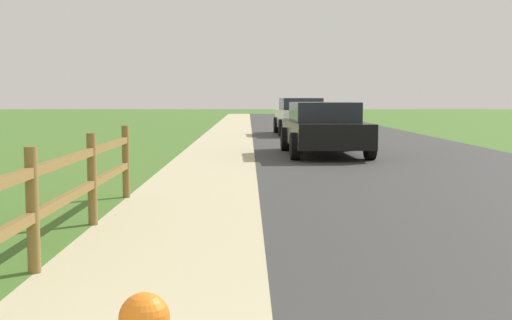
% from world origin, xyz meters
% --- Properties ---
extents(ground_plane, '(120.00, 120.00, 0.00)m').
position_xyz_m(ground_plane, '(0.00, 25.00, 0.00)').
color(ground_plane, '#446D28').
extents(road_asphalt, '(7.00, 66.00, 0.01)m').
position_xyz_m(road_asphalt, '(3.50, 27.00, 0.00)').
color(road_asphalt, '#373737').
rests_on(road_asphalt, ground).
extents(curb_concrete, '(6.00, 66.00, 0.01)m').
position_xyz_m(curb_concrete, '(-3.00, 27.00, 0.00)').
color(curb_concrete, '#C1B58C').
rests_on(curb_concrete, ground).
extents(grass_verge, '(5.00, 66.00, 0.00)m').
position_xyz_m(grass_verge, '(-4.50, 27.00, 0.01)').
color(grass_verge, '#446D28').
rests_on(grass_verge, ground).
extents(rail_fence, '(0.11, 8.46, 1.09)m').
position_xyz_m(rail_fence, '(-2.00, 4.94, 0.63)').
color(rail_fence, olive).
rests_on(rail_fence, ground).
extents(parked_suv_black, '(2.15, 4.49, 1.39)m').
position_xyz_m(parked_suv_black, '(1.85, 16.41, 0.72)').
color(parked_suv_black, black).
rests_on(parked_suv_black, ground).
extents(parked_car_white, '(2.13, 4.28, 1.50)m').
position_xyz_m(parked_car_white, '(2.00, 25.87, 0.77)').
color(parked_car_white, white).
rests_on(parked_car_white, ground).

